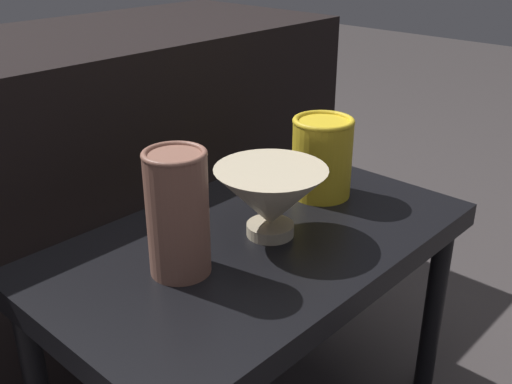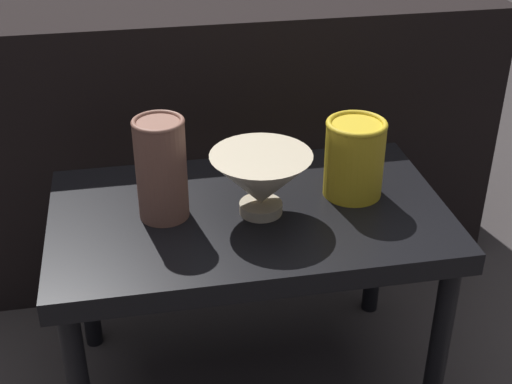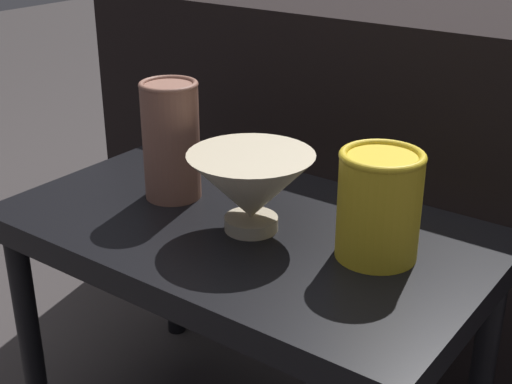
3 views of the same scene
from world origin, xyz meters
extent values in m
cube|color=black|center=(0.00, 0.00, 0.39)|extent=(0.70, 0.41, 0.04)
cylinder|color=black|center=(0.31, -0.17, 0.18)|extent=(0.04, 0.04, 0.37)
cylinder|color=black|center=(0.31, 0.17, 0.18)|extent=(0.04, 0.04, 0.37)
cube|color=black|center=(0.00, 0.57, 0.32)|extent=(1.29, 0.50, 0.65)
cylinder|color=#C1B293|center=(0.02, -0.01, 0.42)|extent=(0.08, 0.08, 0.02)
cone|color=#C1B293|center=(0.02, -0.01, 0.47)|extent=(0.18, 0.18, 0.09)
cylinder|color=brown|center=(-0.15, 0.01, 0.50)|extent=(0.09, 0.09, 0.18)
torus|color=brown|center=(-0.15, 0.01, 0.58)|extent=(0.09, 0.09, 0.01)
cylinder|color=gold|center=(0.20, 0.02, 0.48)|extent=(0.11, 0.11, 0.14)
torus|color=gold|center=(0.20, 0.02, 0.55)|extent=(0.11, 0.11, 0.01)
camera|label=1|loc=(-0.61, -0.57, 0.86)|focal=42.00mm
camera|label=2|loc=(-0.19, -1.06, 1.06)|focal=50.00mm
camera|label=3|loc=(0.56, -0.73, 0.86)|focal=50.00mm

